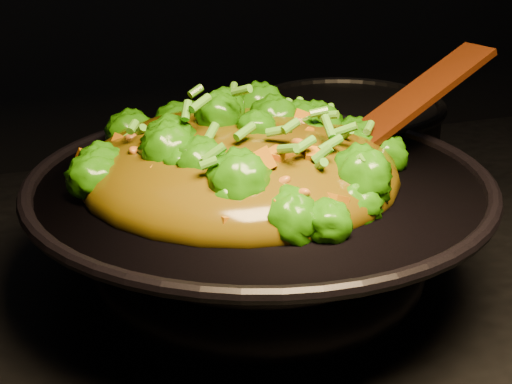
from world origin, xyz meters
name	(u,v)px	position (x,y,z in m)	size (l,w,h in m)	color
wok	(259,238)	(-0.09, 0.04, 0.96)	(0.42, 0.42, 0.12)	black
stir_fry	(239,126)	(-0.10, 0.05, 1.07)	(0.30, 0.30, 0.10)	#246E07
spatula	(392,116)	(0.05, 0.05, 1.06)	(0.27, 0.04, 0.01)	#3E1406
back_pot	(345,151)	(0.09, 0.22, 0.96)	(0.22, 0.22, 0.13)	black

